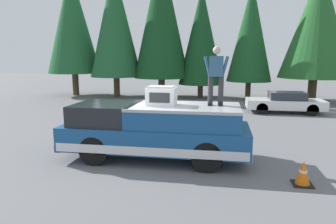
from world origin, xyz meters
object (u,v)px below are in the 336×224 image
at_px(pickup_truck, 156,130).
at_px(parked_car_white, 285,102).
at_px(compressor_unit, 162,96).
at_px(person_on_truck_bed, 216,74).
at_px(traffic_cone, 303,173).

xyz_separation_m(pickup_truck, parked_car_white, (8.82, -5.41, -0.29)).
distance_m(compressor_unit, person_on_truck_bed, 1.69).
height_order(person_on_truck_bed, parked_car_white, person_on_truck_bed).
xyz_separation_m(person_on_truck_bed, traffic_cone, (-1.52, -2.16, -2.26)).
relative_size(person_on_truck_bed, traffic_cone, 2.73).
relative_size(pickup_truck, person_on_truck_bed, 3.28).
bearing_deg(pickup_truck, traffic_cone, -108.86).
bearing_deg(traffic_cone, person_on_truck_bed, 54.79).
bearing_deg(traffic_cone, compressor_unit, 70.81).
height_order(compressor_unit, parked_car_white, compressor_unit).
relative_size(compressor_unit, traffic_cone, 1.35).
relative_size(pickup_truck, parked_car_white, 1.35).
distance_m(pickup_truck, traffic_cone, 4.17).
bearing_deg(parked_car_white, traffic_cone, 171.59).
xyz_separation_m(pickup_truck, person_on_truck_bed, (0.19, -1.75, 1.68)).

